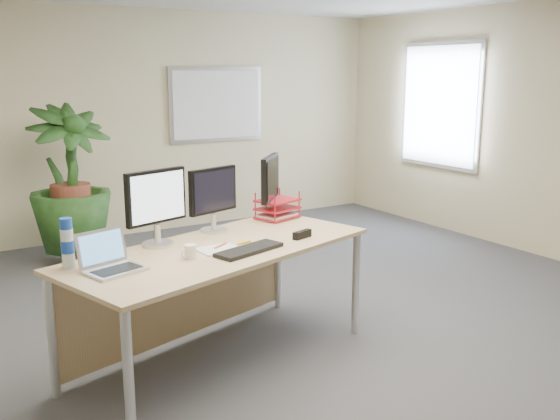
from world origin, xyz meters
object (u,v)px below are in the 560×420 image
desk (208,269)px  laptop (110,260)px  monitor_left (156,203)px  floor_plant (71,193)px  monitor_right (213,195)px

desk → laptop: bearing=-163.3°
desk → monitor_left: 0.57m
floor_plant → monitor_right: (0.44, -2.46, 0.34)m
desk → floor_plant: bearing=95.3°
desk → floor_plant: 2.75m
desk → monitor_left: monitor_left is taller
desk → floor_plant: floor_plant is taller
floor_plant → monitor_left: size_ratio=2.93×
desk → laptop: (-0.73, -0.22, 0.23)m
floor_plant → monitor_right: floor_plant is taller
monitor_left → monitor_right: bearing=16.6°
monitor_left → floor_plant: bearing=89.0°
floor_plant → laptop: bearing=-99.2°
monitor_right → laptop: bearing=-151.4°
floor_plant → monitor_left: 2.63m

